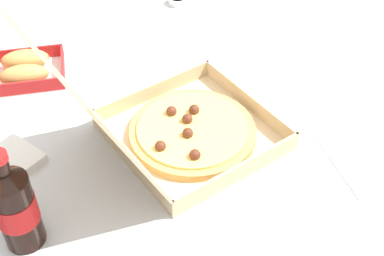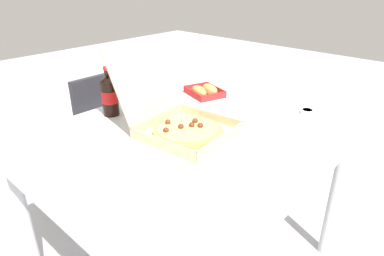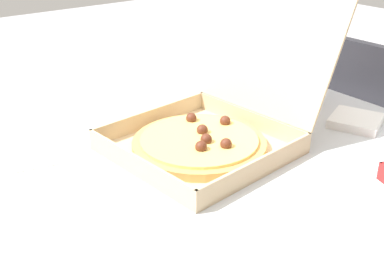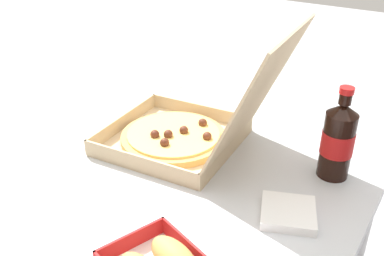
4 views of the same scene
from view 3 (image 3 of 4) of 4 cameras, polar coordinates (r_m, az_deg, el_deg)
name	(u,v)px [view 3 (image 3 of 4)]	position (r m, az deg, el deg)	size (l,w,h in m)	color
dining_table	(199,179)	(1.06, 0.80, -6.03)	(1.21, 1.04, 0.71)	silver
pizza_box_open	(214,124)	(1.03, 2.58, 0.43)	(0.37, 0.49, 0.34)	tan
cola_bottle	(301,63)	(1.31, 12.63, 7.38)	(0.07, 0.07, 0.22)	black
paper_menu	(23,148)	(1.09, -19.19, -2.19)	(0.21, 0.15, 0.00)	white
napkin_pile	(356,121)	(1.20, 18.61, 0.81)	(0.11, 0.11, 0.02)	white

